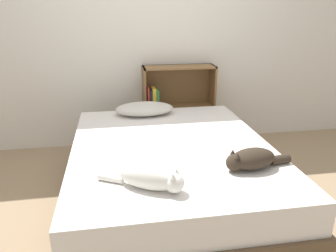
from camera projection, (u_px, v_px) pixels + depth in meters
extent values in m
plane|color=#997F60|center=(171.00, 201.00, 2.77)|extent=(8.00, 8.00, 0.00)
cube|color=silver|center=(150.00, 35.00, 3.63)|extent=(8.00, 0.06, 2.50)
cube|color=brown|center=(171.00, 186.00, 2.72)|extent=(1.59, 2.00, 0.29)
cube|color=silver|center=(171.00, 157.00, 2.63)|extent=(1.54, 1.94, 0.23)
ellipsoid|color=beige|center=(144.00, 109.00, 3.29)|extent=(0.58, 0.34, 0.12)
ellipsoid|color=white|center=(149.00, 178.00, 1.94)|extent=(0.39, 0.30, 0.15)
sphere|color=white|center=(174.00, 183.00, 1.89)|extent=(0.12, 0.12, 0.12)
cone|color=white|center=(176.00, 171.00, 1.90)|extent=(0.04, 0.04, 0.03)
cone|color=white|center=(173.00, 176.00, 1.84)|extent=(0.04, 0.04, 0.03)
cylinder|color=white|center=(111.00, 178.00, 2.03)|extent=(0.17, 0.12, 0.05)
ellipsoid|color=#33281E|center=(253.00, 159.00, 2.18)|extent=(0.34, 0.23, 0.14)
sphere|color=#33281E|center=(234.00, 163.00, 2.14)|extent=(0.11, 0.11, 0.11)
cone|color=#33281E|center=(238.00, 156.00, 2.09)|extent=(0.04, 0.04, 0.03)
cone|color=#33281E|center=(233.00, 152.00, 2.15)|extent=(0.04, 0.04, 0.03)
cylinder|color=#33281E|center=(279.00, 160.00, 2.26)|extent=(0.15, 0.09, 0.06)
cube|color=brown|center=(145.00, 108.00, 3.72)|extent=(0.02, 0.26, 0.93)
cube|color=brown|center=(212.00, 105.00, 3.85)|extent=(0.02, 0.26, 0.93)
cube|color=brown|center=(178.00, 142.00, 3.94)|extent=(0.81, 0.26, 0.02)
cube|color=brown|center=(179.00, 67.00, 3.63)|extent=(0.81, 0.26, 0.02)
cube|color=brown|center=(179.00, 106.00, 3.79)|extent=(0.77, 0.26, 0.02)
cube|color=brown|center=(177.00, 103.00, 3.90)|extent=(0.81, 0.02, 0.93)
cube|color=#B7332D|center=(148.00, 97.00, 3.65)|extent=(0.02, 0.16, 0.24)
cube|color=#232328|center=(150.00, 99.00, 3.66)|extent=(0.02, 0.16, 0.21)
cube|color=gold|center=(154.00, 98.00, 3.66)|extent=(0.04, 0.16, 0.23)
cube|color=#337F47|center=(157.00, 99.00, 3.67)|extent=(0.03, 0.16, 0.21)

